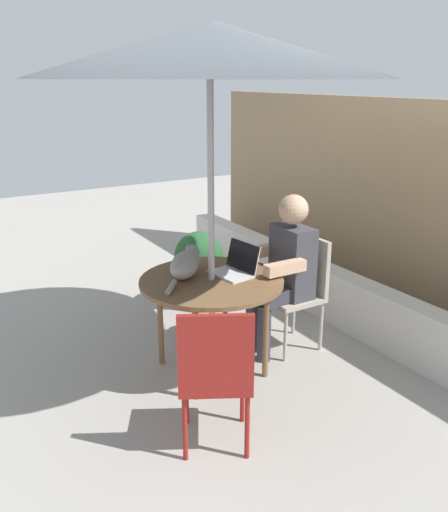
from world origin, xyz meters
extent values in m
plane|color=gray|center=(0.00, 0.00, 0.00)|extent=(14.00, 14.00, 0.00)
cube|color=#937756|center=(0.00, 1.93, 0.93)|extent=(5.65, 0.08, 1.86)
cube|color=beige|center=(0.00, 1.33, 0.23)|extent=(5.09, 0.20, 0.45)
cylinder|color=brown|center=(0.00, 0.00, 0.69)|extent=(0.99, 0.99, 0.03)
cylinder|color=brown|center=(0.27, 0.27, 0.34)|extent=(0.04, 0.04, 0.67)
cylinder|color=brown|center=(-0.27, 0.27, 0.34)|extent=(0.04, 0.04, 0.67)
cylinder|color=brown|center=(-0.27, -0.27, 0.34)|extent=(0.04, 0.04, 0.67)
cylinder|color=brown|center=(0.27, -0.27, 0.34)|extent=(0.04, 0.04, 0.67)
cylinder|color=#B7B7BC|center=(0.00, 0.00, 1.08)|extent=(0.04, 0.04, 2.16)
cone|color=#2D3338|center=(0.00, 0.00, 2.18)|extent=(2.25, 2.25, 0.34)
sphere|color=#B7B7BC|center=(0.00, 0.00, 2.19)|extent=(0.06, 0.06, 0.06)
cube|color=#B2A899|center=(0.00, 0.70, 0.42)|extent=(0.40, 0.40, 0.04)
cube|color=#B2A899|center=(0.00, 0.88, 0.66)|extent=(0.40, 0.04, 0.44)
cylinder|color=#B2A899|center=(0.17, 0.87, 0.20)|extent=(0.03, 0.03, 0.40)
cylinder|color=#B2A899|center=(-0.17, 0.87, 0.20)|extent=(0.03, 0.03, 0.40)
cylinder|color=#B2A899|center=(-0.17, 0.53, 0.20)|extent=(0.03, 0.03, 0.40)
cylinder|color=#B2A899|center=(0.17, 0.53, 0.20)|extent=(0.03, 0.03, 0.40)
cube|color=maroon|center=(0.71, -0.38, 0.42)|extent=(0.54, 0.54, 0.04)
cube|color=maroon|center=(0.87, -0.47, 0.66)|extent=(0.22, 0.37, 0.44)
cylinder|color=maroon|center=(0.78, -0.61, 0.20)|extent=(0.03, 0.03, 0.40)
cylinder|color=maroon|center=(0.94, -0.31, 0.20)|extent=(0.03, 0.03, 0.40)
cylinder|color=maroon|center=(0.64, -0.15, 0.20)|extent=(0.03, 0.03, 0.40)
cylinder|color=maroon|center=(0.48, -0.45, 0.20)|extent=(0.03, 0.03, 0.40)
cube|color=#3F3F47|center=(0.00, 0.70, 0.71)|extent=(0.34, 0.20, 0.54)
sphere|color=#DBAD89|center=(0.00, 0.69, 1.11)|extent=(0.22, 0.22, 0.22)
cube|color=#383842|center=(-0.08, 0.55, 0.49)|extent=(0.12, 0.30, 0.12)
cylinder|color=#383842|center=(-0.08, 0.40, 0.22)|extent=(0.10, 0.10, 0.44)
cube|color=#383842|center=(0.08, 0.55, 0.49)|extent=(0.12, 0.30, 0.12)
cylinder|color=#383842|center=(0.08, 0.40, 0.22)|extent=(0.10, 0.10, 0.44)
cube|color=#DBAD89|center=(-0.20, 0.48, 0.76)|extent=(0.08, 0.32, 0.08)
cube|color=#DBAD89|center=(0.20, 0.48, 0.76)|extent=(0.08, 0.32, 0.08)
cube|color=silver|center=(0.00, 0.16, 0.71)|extent=(0.33, 0.26, 0.02)
cube|color=black|center=(-0.02, 0.27, 0.82)|extent=(0.31, 0.10, 0.20)
cube|color=silver|center=(-0.02, 0.27, 0.82)|extent=(0.30, 0.10, 0.20)
ellipsoid|color=gray|center=(-0.14, -0.13, 0.79)|extent=(0.43, 0.40, 0.17)
sphere|color=gray|center=(-0.32, 0.02, 0.81)|extent=(0.11, 0.11, 0.11)
ellipsoid|color=white|center=(-0.23, -0.06, 0.75)|extent=(0.17, 0.17, 0.09)
cylinder|color=gray|center=(0.05, -0.33, 0.73)|extent=(0.16, 0.14, 0.04)
cone|color=gray|center=(-0.30, 0.04, 0.86)|extent=(0.04, 0.04, 0.03)
cone|color=gray|center=(-0.34, -0.01, 0.86)|extent=(0.04, 0.04, 0.03)
cylinder|color=#9E5138|center=(-1.08, 0.48, 0.14)|extent=(0.38, 0.38, 0.27)
ellipsoid|color=#26592D|center=(-1.08, 0.48, 0.47)|extent=(0.45, 0.45, 0.47)
camera|label=1|loc=(3.06, -1.72, 2.02)|focal=38.28mm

